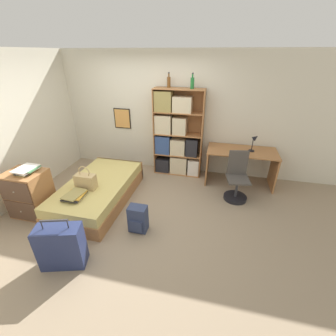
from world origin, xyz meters
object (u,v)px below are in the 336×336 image
suitcase (61,246)px  desk_chair (236,184)px  desk_lamp (255,140)px  backpack (138,219)px  handbag (86,181)px  bottle_green (169,82)px  dresser (30,193)px  bottle_brown (192,83)px  magazine_pile_on_dresser (27,170)px  bookcase (176,137)px  desk (241,160)px  book_stack_on_bed (75,196)px  bed (99,191)px

suitcase → desk_chair: desk_chair is taller
desk_lamp → backpack: desk_lamp is taller
handbag → bottle_green: 2.50m
dresser → bottle_green: size_ratio=2.79×
bottle_brown → desk_lamp: 1.66m
backpack → bottle_brown: bearing=76.6°
desk_chair → suitcase: bearing=-136.7°
suitcase → magazine_pile_on_dresser: (-1.14, 0.87, 0.53)m
suitcase → bookcase: size_ratio=0.39×
dresser → desk_lamp: bearing=27.0°
handbag → desk: handbag is taller
dresser → backpack: bearing=0.2°
bookcase → desk_lamp: size_ratio=5.25×
desk → desk_chair: desk_chair is taller
book_stack_on_bed → desk: 3.24m
suitcase → desk_lamp: size_ratio=2.06×
bookcase → desk: bearing=-6.4°
desk → bookcase: bearing=173.6°
suitcase → desk_chair: bearing=43.3°
bottle_green → desk_chair: (1.51, -0.81, -1.69)m
bottle_brown → bookcase: bearing=-179.5°
bed → bottle_brown: size_ratio=6.76×
bottle_green → book_stack_on_bed: bearing=-118.0°
desk_lamp → desk_chair: desk_lamp is taller
suitcase → desk: size_ratio=0.54×
bottle_green → bottle_brown: (0.48, -0.05, 0.00)m
bed → bottle_green: (1.00, 1.48, 1.79)m
desk_lamp → backpack: (-1.79, -1.88, -0.77)m
bookcase → desk_chair: 1.63m
magazine_pile_on_dresser → desk_chair: 3.65m
desk_chair → handbag: bearing=-160.0°
suitcase → dresser: 1.46m
bed → bottle_brown: bearing=44.1°
bookcase → desk_chair: size_ratio=2.03×
bottle_brown → desk_lamp: size_ratio=0.81×
book_stack_on_bed → desk_chair: bearing=25.6°
bed → backpack: (0.99, -0.61, 0.01)m
bed → desk_chair: 2.60m
handbag → bottle_green: (1.06, 1.74, 1.44)m
dresser → bookcase: bookcase is taller
bottle_green → desk_lamp: bearing=-6.7°
book_stack_on_bed → bookcase: size_ratio=0.20×
bed → magazine_pile_on_dresser: 1.22m
dresser → desk_chair: desk_chair is taller
handbag → book_stack_on_bed: size_ratio=1.11×
bookcase → backpack: size_ratio=4.30×
book_stack_on_bed → bottle_green: 2.79m
book_stack_on_bed → suitcase: suitcase is taller
desk → desk_chair: bearing=-97.1°
book_stack_on_bed → bottle_brown: 2.97m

